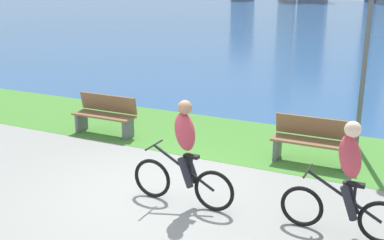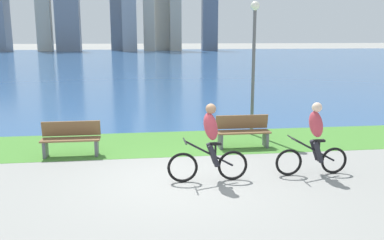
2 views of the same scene
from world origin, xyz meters
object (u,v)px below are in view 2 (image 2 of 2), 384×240
at_px(cyclist_trailing, 314,139).
at_px(lamppost_tall, 254,50).
at_px(cyclist_lead, 210,143).
at_px(bench_far_along_path, 243,131).
at_px(bench_near_path, 71,139).

xyz_separation_m(cyclist_trailing, lamppost_tall, (-0.32, 3.96, 1.84)).
relative_size(cyclist_lead, cyclist_trailing, 1.04).
height_order(bench_far_along_path, lamppost_tall, lamppost_tall).
bearing_deg(bench_near_path, lamppost_tall, 17.57).
distance_m(cyclist_trailing, bench_far_along_path, 2.73).
distance_m(bench_near_path, bench_far_along_path, 4.66).
bearing_deg(cyclist_trailing, bench_near_path, 157.98).
xyz_separation_m(bench_far_along_path, lamppost_tall, (0.66, 1.45, 2.22)).
relative_size(cyclist_trailing, bench_near_path, 1.12).
bearing_deg(bench_far_along_path, bench_near_path, -177.08).
distance_m(cyclist_lead, bench_far_along_path, 3.01).
bearing_deg(cyclist_lead, lamppost_tall, 63.09).
distance_m(cyclist_trailing, bench_near_path, 6.09).
distance_m(cyclist_lead, cyclist_trailing, 2.40).
height_order(cyclist_trailing, bench_far_along_path, cyclist_trailing).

